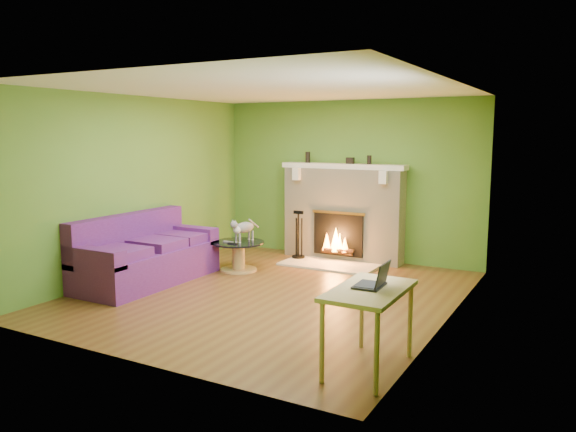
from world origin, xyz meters
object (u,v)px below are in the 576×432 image
object	(u,v)px
coffee_table	(238,254)
sofa	(144,256)
cat	(244,230)
desk	(369,298)

from	to	relation	value
coffee_table	sofa	bearing A→B (deg)	-123.80
sofa	cat	size ratio (longest dim) A/B	3.69
coffee_table	cat	size ratio (longest dim) A/B	1.38
desk	cat	world-z (taller)	cat
sofa	desk	xyz separation A→B (m)	(3.81, -1.28, 0.28)
sofa	desk	distance (m)	4.03
desk	sofa	bearing A→B (deg)	161.38
coffee_table	desk	world-z (taller)	desk
sofa	cat	bearing A→B (deg)	54.72
sofa	desk	size ratio (longest dim) A/B	2.12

